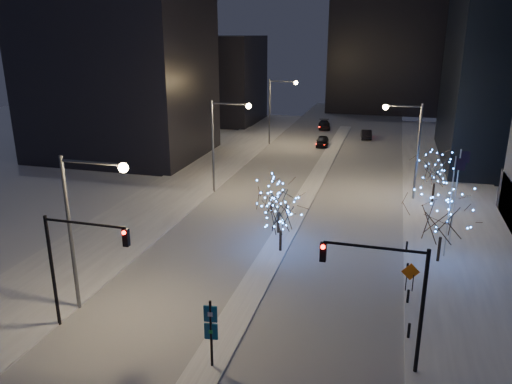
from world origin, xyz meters
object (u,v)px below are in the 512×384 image
(holiday_tree_plaza_near, at_px, (443,215))
(wayfinding_sign, at_px, (211,328))
(street_lamp_w_mid, at_px, (222,134))
(car_far, at_px, (324,125))
(street_lamp_w_far, at_px, (276,103))
(holiday_tree_median_near, at_px, (281,214))
(traffic_signal_west, at_px, (74,255))
(car_near, at_px, (322,141))
(traffic_signal_east, at_px, (391,287))
(street_lamp_w_near, at_px, (83,214))
(holiday_tree_plaza_far, at_px, (436,168))
(construction_sign, at_px, (410,274))
(car_mid, at_px, (366,134))
(street_lamp_east, at_px, (409,139))
(holiday_tree_median_far, at_px, (279,197))

(holiday_tree_plaza_near, xyz_separation_m, wayfinding_sign, (-12.24, -16.34, -1.41))
(street_lamp_w_mid, relative_size, wayfinding_sign, 2.52)
(car_far, xyz_separation_m, holiday_tree_plaza_near, (16.07, -52.16, 3.12))
(street_lamp_w_far, distance_m, holiday_tree_median_near, 39.62)
(traffic_signal_west, bearing_deg, car_near, 82.92)
(car_near, relative_size, wayfinding_sign, 1.15)
(traffic_signal_east, distance_m, holiday_tree_median_near, 15.29)
(street_lamp_w_near, bearing_deg, traffic_signal_east, -3.21)
(holiday_tree_plaza_far, distance_m, wayfinding_sign, 33.39)
(traffic_signal_west, distance_m, car_far, 67.44)
(street_lamp_w_far, height_order, construction_sign, street_lamp_w_far)
(car_mid, bearing_deg, holiday_tree_median_near, 78.68)
(holiday_tree_median_near, height_order, construction_sign, holiday_tree_median_near)
(traffic_signal_east, bearing_deg, wayfinding_sign, -164.83)
(street_lamp_w_mid, xyz_separation_m, wayfinding_sign, (9.20, -28.36, -4.06))
(traffic_signal_west, xyz_separation_m, car_far, (4.86, 67.15, -4.03))
(traffic_signal_east, xyz_separation_m, wayfinding_sign, (-8.68, -2.35, -2.33))
(holiday_tree_plaza_far, bearing_deg, street_lamp_w_far, 134.15)
(car_mid, distance_m, holiday_tree_plaza_far, 32.32)
(car_near, height_order, wayfinding_sign, wayfinding_sign)
(traffic_signal_west, distance_m, car_mid, 61.97)
(holiday_tree_plaza_near, distance_m, holiday_tree_plaza_far, 14.55)
(street_lamp_w_mid, height_order, car_mid, street_lamp_w_mid)
(street_lamp_w_near, xyz_separation_m, holiday_tree_plaza_far, (21.82, 27.52, -2.82))
(street_lamp_east, relative_size, construction_sign, 4.90)
(street_lamp_east, relative_size, holiday_tree_median_far, 2.00)
(holiday_tree_median_near, xyz_separation_m, holiday_tree_plaza_far, (12.38, 15.87, 0.41))
(wayfinding_sign, bearing_deg, holiday_tree_plaza_near, 47.08)
(holiday_tree_plaza_near, bearing_deg, street_lamp_east, 99.12)
(traffic_signal_east, relative_size, car_far, 1.39)
(construction_sign, bearing_deg, street_lamp_w_far, 104.45)
(car_near, relative_size, construction_sign, 2.24)
(holiday_tree_median_near, bearing_deg, wayfinding_sign, -90.92)
(traffic_signal_west, height_order, wayfinding_sign, traffic_signal_west)
(car_mid, bearing_deg, street_lamp_w_far, 26.14)
(car_mid, xyz_separation_m, construction_sign, (6.06, -50.92, 0.63))
(car_near, distance_m, holiday_tree_median_near, 39.46)
(street_lamp_w_far, height_order, car_mid, street_lamp_w_far)
(traffic_signal_west, distance_m, car_near, 53.52)
(street_lamp_east, xyz_separation_m, wayfinding_sign, (-9.83, -31.36, -4.02))
(car_near, bearing_deg, street_lamp_w_mid, -110.30)
(car_near, bearing_deg, street_lamp_w_far, -177.29)
(street_lamp_east, bearing_deg, holiday_tree_plaza_far, -9.65)
(street_lamp_w_far, xyz_separation_m, street_lamp_east, (19.02, -22.00, -0.05))
(holiday_tree_median_near, relative_size, wayfinding_sign, 1.24)
(car_mid, height_order, wayfinding_sign, wayfinding_sign)
(car_far, xyz_separation_m, wayfinding_sign, (3.84, -68.50, 1.71))
(car_far, relative_size, holiday_tree_plaza_near, 0.87)
(traffic_signal_west, relative_size, car_far, 1.39)
(car_mid, distance_m, holiday_tree_median_far, 43.65)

